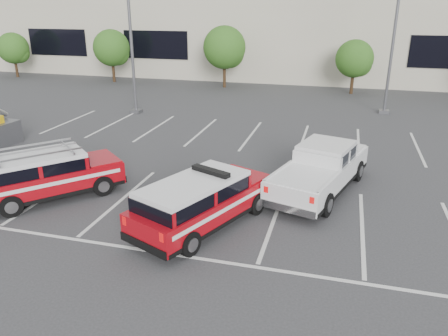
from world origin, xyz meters
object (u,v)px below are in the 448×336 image
object	(u,v)px
tree_far_left	(14,49)
ladder_suv	(48,178)
tree_left	(113,49)
tree_mid_right	(356,60)
tree_mid_left	(226,49)
fire_chief_suv	(202,205)
white_pickup	(320,173)
convention_building	(304,22)
light_pole_mid	(395,26)
light_pole_left	(130,26)

from	to	relation	value
tree_far_left	ladder_suv	xyz separation A→B (m)	(19.69, -22.52, -1.76)
tree_left	tree_mid_right	xyz separation A→B (m)	(20.00, -0.00, -0.27)
tree_mid_right	ladder_suv	xyz separation A→B (m)	(-10.31, -22.52, -1.76)
tree_left	tree_far_left	bearing A→B (deg)	-180.00
tree_mid_left	tree_far_left	bearing A→B (deg)	-180.00
ladder_suv	fire_chief_suv	bearing A→B (deg)	35.10
white_pickup	convention_building	bearing A→B (deg)	113.79
light_pole_mid	white_pickup	xyz separation A→B (m)	(-3.08, -13.35, -4.50)
tree_mid_right	fire_chief_suv	distance (m)	23.59
tree_far_left	light_pole_left	bearing A→B (deg)	-30.71
fire_chief_suv	white_pickup	size ratio (longest dim) A/B	0.90
white_pickup	fire_chief_suv	bearing A→B (deg)	-115.20
tree_far_left	tree_mid_right	size ratio (longest dim) A/B	1.00
tree_left	ladder_suv	world-z (taller)	tree_left
tree_far_left	tree_mid_left	world-z (taller)	tree_mid_left
tree_mid_left	ladder_suv	distance (m)	22.64
tree_left	ladder_suv	distance (m)	24.60
tree_left	light_pole_mid	size ratio (longest dim) A/B	0.43
tree_left	light_pole_left	xyz separation A→B (m)	(6.91, -10.05, 2.41)
ladder_suv	tree_mid_right	bearing A→B (deg)	106.10
light_pole_mid	ladder_suv	world-z (taller)	light_pole_mid
light_pole_mid	ladder_suv	size ratio (longest dim) A/B	2.14
fire_chief_suv	ladder_suv	size ratio (longest dim) A/B	1.11
light_pole_mid	ladder_suv	xyz separation A→B (m)	(-12.22, -16.47, -4.44)
ladder_suv	tree_far_left	bearing A→B (deg)	171.87
convention_building	tree_mid_left	world-z (taller)	convention_building
tree_mid_right	light_pole_mid	bearing A→B (deg)	-72.48
ladder_suv	tree_mid_left	bearing A→B (deg)	129.91
tree_left	light_pole_left	bearing A→B (deg)	-55.48
light_pole_mid	fire_chief_suv	world-z (taller)	light_pole_mid
tree_far_left	tree_mid_left	xyz separation A→B (m)	(20.00, 0.00, 0.54)
tree_far_left	ladder_suv	distance (m)	29.96
ladder_suv	light_pole_mid	bearing A→B (deg)	94.13
light_pole_mid	white_pickup	world-z (taller)	light_pole_mid
tree_left	tree_mid_left	size ratio (longest dim) A/B	0.91
light_pole_mid	fire_chief_suv	size ratio (longest dim) A/B	1.93
light_pole_left	white_pickup	distance (m)	15.80
tree_far_left	tree_left	xyz separation A→B (m)	(10.00, 0.00, 0.27)
convention_building	tree_mid_right	bearing A→B (deg)	-63.43
light_pole_left	ladder_suv	size ratio (longest dim) A/B	2.14
tree_mid_right	white_pickup	xyz separation A→B (m)	(-1.17, -19.40, -1.82)
light_pole_left	white_pickup	xyz separation A→B (m)	(11.92, -9.35, -4.50)
convention_building	light_pole_left	size ratio (longest dim) A/B	5.86
tree_mid_left	white_pickup	world-z (taller)	tree_mid_left
fire_chief_suv	white_pickup	xyz separation A→B (m)	(3.29, 3.69, -0.03)
light_pole_left	white_pickup	bearing A→B (deg)	-38.13
light_pole_left	fire_chief_suv	bearing A→B (deg)	-56.52
tree_mid_left	white_pickup	bearing A→B (deg)	-65.54
convention_building	white_pickup	bearing A→B (deg)	-82.71
tree_mid_left	white_pickup	distance (m)	21.44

